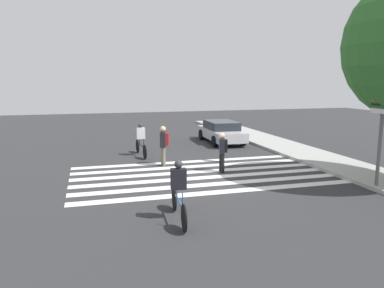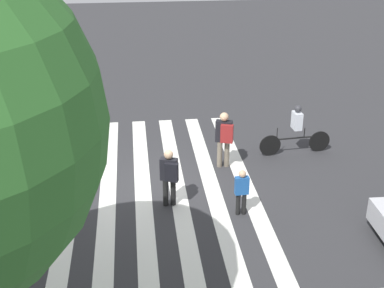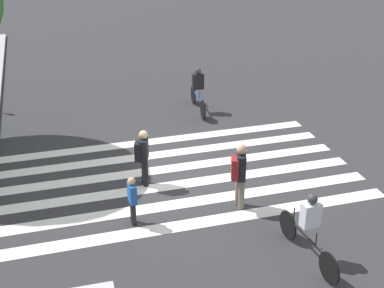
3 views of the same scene
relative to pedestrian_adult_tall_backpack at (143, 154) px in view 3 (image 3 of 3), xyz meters
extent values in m
plane|color=#2D2D30|center=(0.21, -1.02, -0.94)|extent=(60.00, 60.00, 0.00)
cube|color=silver|center=(-2.22, -1.02, -0.94)|extent=(0.46, 10.00, 0.01)
cube|color=silver|center=(-1.25, -1.02, -0.94)|extent=(0.46, 10.00, 0.01)
cube|color=silver|center=(-0.28, -1.02, -0.94)|extent=(0.46, 10.00, 0.01)
cube|color=silver|center=(0.70, -1.02, -0.94)|extent=(0.46, 10.00, 0.01)
cube|color=silver|center=(1.67, -1.02, -0.94)|extent=(0.46, 10.00, 0.01)
cube|color=silver|center=(2.64, -1.02, -0.94)|extent=(0.46, 10.00, 0.01)
cylinder|color=black|center=(-0.09, -0.04, -0.56)|extent=(0.14, 0.14, 0.77)
cylinder|color=black|center=(0.11, -0.04, -0.56)|extent=(0.14, 0.14, 0.77)
cube|color=black|center=(0.01, -0.04, 0.13)|extent=(0.49, 0.33, 0.61)
sphere|color=tan|center=(0.01, -0.04, 0.55)|extent=(0.24, 0.24, 0.24)
cube|color=black|center=(-0.05, 0.13, 0.13)|extent=(0.37, 0.26, 0.51)
cylinder|color=black|center=(-1.86, 0.63, -0.64)|extent=(0.11, 0.11, 0.60)
cylinder|color=black|center=(-1.70, 0.63, -0.64)|extent=(0.11, 0.11, 0.60)
cube|color=#1E5199|center=(-1.78, 0.63, -0.10)|extent=(0.36, 0.18, 0.48)
sphere|color=tan|center=(-1.78, 0.63, 0.23)|extent=(0.19, 0.19, 0.19)
cylinder|color=#6B6051|center=(-1.89, -2.11, -0.53)|extent=(0.16, 0.16, 0.83)
cylinder|color=#6B6051|center=(-1.67, -2.11, -0.53)|extent=(0.16, 0.16, 0.83)
cube|color=black|center=(-1.78, -2.11, 0.22)|extent=(0.53, 0.35, 0.66)
sphere|color=tan|center=(-1.78, -2.11, 0.68)|extent=(0.26, 0.26, 0.26)
cube|color=maroon|center=(-1.84, -1.93, 0.22)|extent=(0.40, 0.27, 0.55)
cylinder|color=black|center=(-3.38, -2.69, -0.60)|extent=(0.69, 0.09, 0.69)
cylinder|color=black|center=(-5.03, -2.82, -0.60)|extent=(0.69, 0.09, 0.69)
cube|color=black|center=(-4.21, -2.75, -0.41)|extent=(1.41, 0.15, 0.04)
cylinder|color=black|center=(-4.50, -2.77, -0.25)|extent=(0.03, 0.03, 0.32)
cylinder|color=black|center=(-3.59, -2.70, -0.21)|extent=(0.03, 0.03, 0.40)
cube|color=silver|center=(-4.21, -2.75, 0.19)|extent=(0.27, 0.42, 0.55)
sphere|color=#333338|center=(-4.21, -2.75, 0.58)|extent=(0.22, 0.22, 0.22)
cylinder|color=black|center=(5.54, -3.05, -0.59)|extent=(0.70, 0.09, 0.70)
cylinder|color=black|center=(3.95, -2.93, -0.59)|extent=(0.70, 0.09, 0.70)
cube|color=#1E4C8C|center=(4.74, -2.99, -0.40)|extent=(1.35, 0.13, 0.04)
cylinder|color=#1E4C8C|center=(4.47, -2.97, -0.24)|extent=(0.03, 0.03, 0.32)
cylinder|color=#1E4C8C|center=(5.34, -3.03, -0.20)|extent=(0.03, 0.03, 0.40)
cube|color=black|center=(4.74, -2.99, 0.20)|extent=(0.27, 0.42, 0.55)
sphere|color=#333338|center=(4.74, -2.99, 0.59)|extent=(0.22, 0.22, 0.22)
camera|label=1|loc=(14.05, -5.22, 2.76)|focal=35.00mm
camera|label=2|loc=(0.82, 12.23, 6.49)|focal=50.00mm
camera|label=3|loc=(-12.64, 2.34, 6.40)|focal=50.00mm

